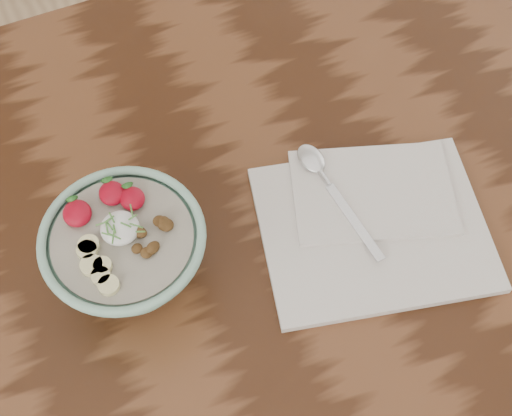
{
  "coord_description": "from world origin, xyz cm",
  "views": [
    {
      "loc": [
        -11.48,
        -39.23,
        151.44
      ],
      "look_at": [
        3.82,
        -3.95,
        85.69
      ],
      "focal_mm": 50.0,
      "sensor_mm": 36.0,
      "label": 1
    }
  ],
  "objects": [
    {
      "name": "table",
      "position": [
        0.0,
        0.0,
        65.7
      ],
      "size": [
        160.0,
        90.0,
        75.0
      ],
      "color": "#381D0E",
      "rests_on": "ground"
    },
    {
      "name": "breakfast_bowl",
      "position": [
        -10.47,
        -1.05,
        81.06
      ],
      "size": [
        17.97,
        17.97,
        11.81
      ],
      "rotation": [
        0.0,
        0.0,
        -0.11
      ],
      "color": "#89B9A2",
      "rests_on": "table"
    },
    {
      "name": "napkin",
      "position": [
        18.55,
        -5.89,
        75.7
      ],
      "size": [
        31.29,
        27.48,
        1.67
      ],
      "rotation": [
        0.0,
        0.0,
        -0.23
      ],
      "color": "silver",
      "rests_on": "table"
    },
    {
      "name": "spoon",
      "position": [
        15.31,
        1.97,
        77.07
      ],
      "size": [
        3.69,
        18.54,
        0.97
      ],
      "rotation": [
        0.0,
        0.0,
        0.09
      ],
      "color": "silver",
      "rests_on": "napkin"
    }
  ]
}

